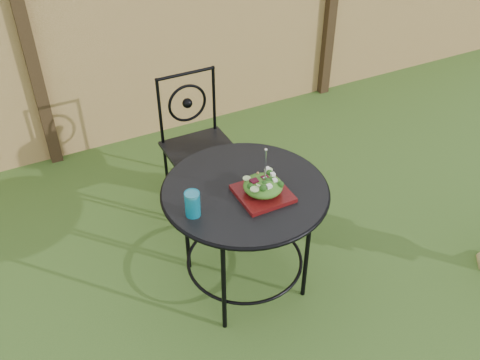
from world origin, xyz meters
The scene contains 8 objects.
ground centered at (0.00, 0.00, 0.00)m, with size 60.00×60.00×0.00m, color #254516.
fence centered at (0.00, 2.19, 0.95)m, with size 8.00×0.12×1.90m.
patio_table centered at (-0.53, 0.29, 0.59)m, with size 0.92×0.92×0.72m.
patio_chair centered at (-0.45, 1.16, 0.50)m, with size 0.46×0.46×0.95m.
salad_plate centered at (-0.48, 0.20, 0.74)m, with size 0.27×0.27×0.02m, color #40090A.
salad centered at (-0.48, 0.20, 0.79)m, with size 0.21×0.21×0.08m, color #235614.
fork centered at (-0.47, 0.20, 0.92)m, with size 0.01×0.01×0.18m, color silver.
drinking_glass centered at (-0.87, 0.22, 0.79)m, with size 0.08×0.08×0.14m, color #0C7491.
Camera 1 is at (-1.59, -1.72, 2.51)m, focal length 40.00 mm.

